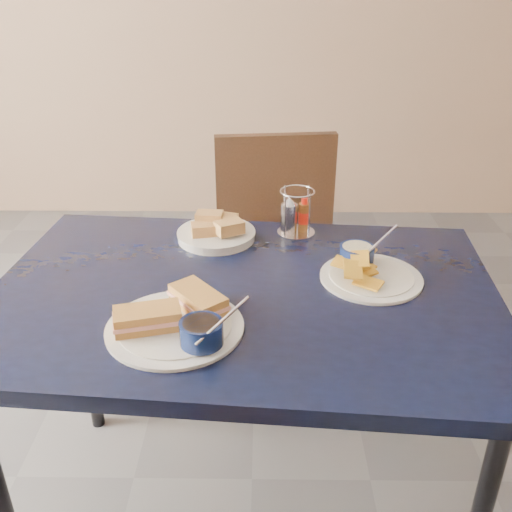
{
  "coord_description": "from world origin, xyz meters",
  "views": [
    {
      "loc": [
        0.03,
        -0.97,
        1.45
      ],
      "look_at": [
        0.01,
        0.26,
        0.82
      ],
      "focal_mm": 40.0,
      "sensor_mm": 36.0,
      "label": 1
    }
  ],
  "objects_px": {
    "chair_far": "(281,248)",
    "bread_basket": "(217,232)",
    "condiment_caddy": "(295,215)",
    "sandwich_plate": "(179,320)",
    "dining_table": "(244,312)",
    "plantain_plate": "(364,268)"
  },
  "relations": [
    {
      "from": "chair_far",
      "to": "bread_basket",
      "type": "relative_size",
      "value": 4.2
    },
    {
      "from": "chair_far",
      "to": "condiment_caddy",
      "type": "height_order",
      "value": "chair_far"
    },
    {
      "from": "sandwich_plate",
      "to": "condiment_caddy",
      "type": "height_order",
      "value": "condiment_caddy"
    },
    {
      "from": "dining_table",
      "to": "sandwich_plate",
      "type": "bearing_deg",
      "value": -127.79
    },
    {
      "from": "bread_basket",
      "to": "condiment_caddy",
      "type": "relative_size",
      "value": 1.62
    },
    {
      "from": "bread_basket",
      "to": "chair_far",
      "type": "bearing_deg",
      "value": 63.18
    },
    {
      "from": "chair_far",
      "to": "bread_basket",
      "type": "bearing_deg",
      "value": -116.82
    },
    {
      "from": "chair_far",
      "to": "condiment_caddy",
      "type": "relative_size",
      "value": 6.78
    },
    {
      "from": "plantain_plate",
      "to": "condiment_caddy",
      "type": "distance_m",
      "value": 0.3
    },
    {
      "from": "chair_far",
      "to": "dining_table",
      "type": "bearing_deg",
      "value": -99.47
    },
    {
      "from": "plantain_plate",
      "to": "bread_basket",
      "type": "relative_size",
      "value": 1.16
    },
    {
      "from": "dining_table",
      "to": "chair_far",
      "type": "distance_m",
      "value": 0.7
    },
    {
      "from": "dining_table",
      "to": "sandwich_plate",
      "type": "height_order",
      "value": "sandwich_plate"
    },
    {
      "from": "plantain_plate",
      "to": "chair_far",
      "type": "bearing_deg",
      "value": 107.69
    },
    {
      "from": "dining_table",
      "to": "sandwich_plate",
      "type": "distance_m",
      "value": 0.23
    },
    {
      "from": "sandwich_plate",
      "to": "plantain_plate",
      "type": "height_order",
      "value": "same"
    },
    {
      "from": "sandwich_plate",
      "to": "plantain_plate",
      "type": "bearing_deg",
      "value": 29.49
    },
    {
      "from": "dining_table",
      "to": "bread_basket",
      "type": "relative_size",
      "value": 5.88
    },
    {
      "from": "condiment_caddy",
      "to": "bread_basket",
      "type": "bearing_deg",
      "value": -169.12
    },
    {
      "from": "plantain_plate",
      "to": "condiment_caddy",
      "type": "relative_size",
      "value": 1.88
    },
    {
      "from": "plantain_plate",
      "to": "condiment_caddy",
      "type": "height_order",
      "value": "condiment_caddy"
    },
    {
      "from": "chair_far",
      "to": "plantain_plate",
      "type": "relative_size",
      "value": 3.61
    }
  ]
}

